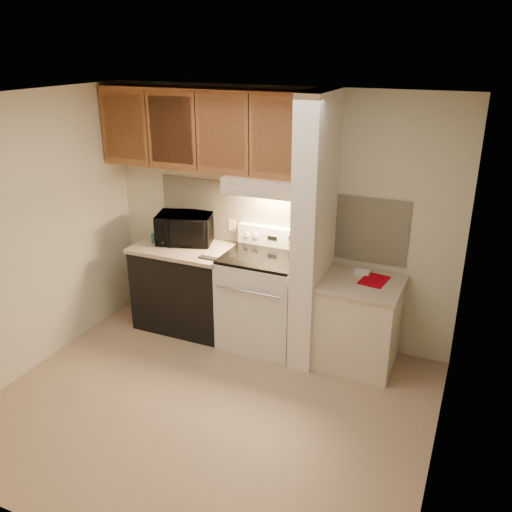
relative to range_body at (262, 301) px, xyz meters
The scene contains 50 objects.
floor 1.24m from the range_body, 90.00° to the right, with size 3.60×3.60×0.00m, color tan.
ceiling 2.34m from the range_body, 90.00° to the right, with size 3.60×3.60×0.00m, color white.
wall_back 0.86m from the range_body, 90.00° to the left, with size 3.60×0.02×2.50m, color beige.
wall_left 2.28m from the range_body, 147.31° to the right, with size 0.02×3.00×2.50m, color beige.
wall_right 2.28m from the range_body, 32.69° to the right, with size 0.02×3.00×2.50m, color beige.
backsplash 0.84m from the range_body, 90.00° to the left, with size 2.60×0.02×0.63m, color beige.
range_body is the anchor object (origin of this frame).
oven_window 0.32m from the range_body, 90.00° to the right, with size 0.50×0.01×0.30m, color black.
oven_handle 0.44m from the range_body, 90.00° to the right, with size 0.02×0.02×0.65m, color silver.
cooktop 0.48m from the range_body, ahead, with size 0.74×0.64×0.03m, color black.
range_backguard 0.66m from the range_body, 90.00° to the left, with size 0.76×0.08×0.20m, color silver.
range_display 0.64m from the range_body, 90.00° to the left, with size 0.10×0.01×0.04m, color black.
range_knob_left_outer 0.70m from the range_body, 139.40° to the left, with size 0.05×0.05×0.02m, color silver.
range_knob_left_inner 0.66m from the range_body, 126.87° to the left, with size 0.05×0.05×0.02m, color silver.
range_knob_right_inner 0.66m from the range_body, 53.13° to the left, with size 0.05×0.05×0.02m, color silver.
range_knob_right_outer 0.70m from the range_body, 40.60° to the left, with size 0.05×0.05×0.02m, color silver.
dishwasher_front 0.88m from the range_body, behind, with size 1.00×0.63×0.87m, color black.
left_countertop 0.98m from the range_body, behind, with size 1.04×0.67×0.04m, color #BFA993.
spoon_rest 0.69m from the range_body, 158.40° to the right, with size 0.22×0.07×0.01m, color black.
teal_jar 1.33m from the range_body, behind, with size 0.08×0.08×0.09m, color #275B5C.
outlet 0.86m from the range_body, 146.31° to the left, with size 0.08×0.01×0.12m, color beige.
microwave 1.12m from the range_body, behind, with size 0.56×0.38×0.31m, color black.
partition_pillar 0.94m from the range_body, ahead, with size 0.22×0.70×2.50m, color white.
pillar_trim 0.93m from the range_body, ahead, with size 0.01×0.70×0.04m, color #955931.
knife_strip 0.95m from the range_body, ahead, with size 0.02×0.42×0.04m, color black.
knife_blade_a 0.87m from the range_body, 28.77° to the right, with size 0.01×0.04×0.16m, color silver.
knife_handle_a 1.01m from the range_body, 28.94° to the right, with size 0.02×0.02×0.10m, color black.
knife_blade_b 0.85m from the range_body, 18.15° to the right, with size 0.01×0.04×0.18m, color silver.
knife_handle_b 1.00m from the range_body, 21.63° to the right, with size 0.02×0.02×0.10m, color black.
knife_blade_c 0.83m from the range_body, ahead, with size 0.01×0.04×0.20m, color silver.
knife_handle_c 0.99m from the range_body, 10.49° to the right, with size 0.02×0.02×0.10m, color black.
knife_blade_d 0.85m from the range_body, ahead, with size 0.01×0.04×0.16m, color silver.
knife_handle_d 0.99m from the range_body, ahead, with size 0.02×0.02×0.10m, color black.
knife_blade_e 0.85m from the range_body, 15.20° to the left, with size 0.01×0.04×0.18m, color silver.
knife_handle_e 0.99m from the range_body, 16.31° to the left, with size 0.02×0.02×0.10m, color black.
oven_mitt 0.85m from the range_body, 23.58° to the left, with size 0.03×0.10×0.23m, color slate.
right_cab_base 0.97m from the range_body, ahead, with size 0.70×0.60×0.81m, color beige.
right_countertop 1.04m from the range_body, ahead, with size 0.74×0.64×0.04m, color #BFA993.
red_folder 1.14m from the range_body, ahead, with size 0.22×0.30×0.01m, color #A3010E.
white_box 1.04m from the range_body, 10.60° to the left, with size 0.14×0.09×0.04m, color white.
range_hood 1.17m from the range_body, 90.00° to the left, with size 0.78×0.44×0.15m, color beige.
hood_lip 1.12m from the range_body, 90.00° to the right, with size 0.78×0.04×0.06m, color beige.
upper_cabinets 1.77m from the range_body, 166.16° to the left, with size 2.18×0.33×0.77m, color #955931.
cab_door_a 2.22m from the range_body, behind, with size 0.46×0.01×0.63m, color #955931.
cab_gap_a 2.04m from the range_body, behind, with size 0.01×0.01×0.73m, color black.
cab_door_b 1.89m from the range_body, behind, with size 0.46×0.01×0.63m, color #955931.
cab_gap_b 1.77m from the range_body, behind, with size 0.01×0.01×0.73m, color black.
cab_door_c 1.68m from the range_body, behind, with size 0.46×0.01×0.63m, color #955931.
cab_gap_c 1.63m from the range_body, behind, with size 0.01×0.01×0.73m, color black.
cab_door_d 1.63m from the range_body, ahead, with size 0.46×0.01×0.63m, color #955931.
Camera 1 is at (1.89, -3.31, 2.87)m, focal length 38.00 mm.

